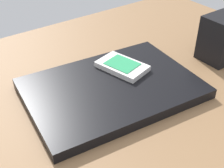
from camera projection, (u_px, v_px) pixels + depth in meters
The scene contains 3 objects.
desk_surface at pixel (86, 130), 51.95cm from camera, with size 120.00×80.00×3.00cm, color olive.
laptop_closed at pixel (112, 88), 57.75cm from camera, with size 32.10×22.31×1.97cm, color black.
cell_phone_on_laptop at pixel (122, 66), 61.42cm from camera, with size 8.46×11.16×1.22cm.
Camera 1 is at (-18.49, -33.38, 37.92)cm, focal length 48.35 mm.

